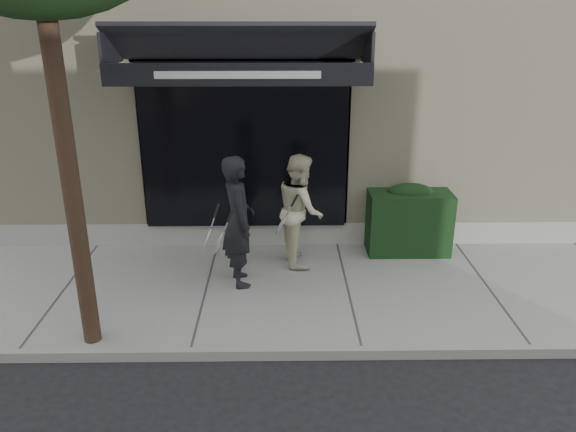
{
  "coord_description": "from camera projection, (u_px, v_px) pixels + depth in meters",
  "views": [
    {
      "loc": [
        -0.94,
        -7.1,
        3.88
      ],
      "look_at": [
        -0.83,
        0.6,
        0.97
      ],
      "focal_mm": 35.0,
      "sensor_mm": 36.0,
      "label": 1
    }
  ],
  "objects": [
    {
      "name": "curb",
      "position": [
        362.0,
        353.0,
        6.55
      ],
      "size": [
        20.0,
        0.1,
        0.14
      ],
      "primitive_type": "cube",
      "color": "gray",
      "rests_on": "ground"
    },
    {
      "name": "building_facade",
      "position": [
        325.0,
        63.0,
        11.69
      ],
      "size": [
        14.3,
        8.04,
        5.64
      ],
      "color": "beige",
      "rests_on": "ground"
    },
    {
      "name": "hedge",
      "position": [
        408.0,
        219.0,
        8.97
      ],
      "size": [
        1.3,
        0.7,
        1.14
      ],
      "color": "black",
      "rests_on": "sidewalk"
    },
    {
      "name": "pedestrian_front",
      "position": [
        238.0,
        222.0,
        7.78
      ],
      "size": [
        0.79,
        0.94,
        1.88
      ],
      "color": "black",
      "rests_on": "sidewalk"
    },
    {
      "name": "sidewalk",
      "position": [
        347.0,
        290.0,
        8.0
      ],
      "size": [
        20.0,
        3.0,
        0.12
      ],
      "primitive_type": "cube",
      "color": "gray",
      "rests_on": "ground"
    },
    {
      "name": "ground",
      "position": [
        347.0,
        294.0,
        8.02
      ],
      "size": [
        80.0,
        80.0,
        0.0
      ],
      "primitive_type": "plane",
      "color": "black",
      "rests_on": "ground"
    },
    {
      "name": "pedestrian_back",
      "position": [
        300.0,
        209.0,
        8.48
      ],
      "size": [
        0.76,
        0.92,
        1.71
      ],
      "color": "beige",
      "rests_on": "sidewalk"
    }
  ]
}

